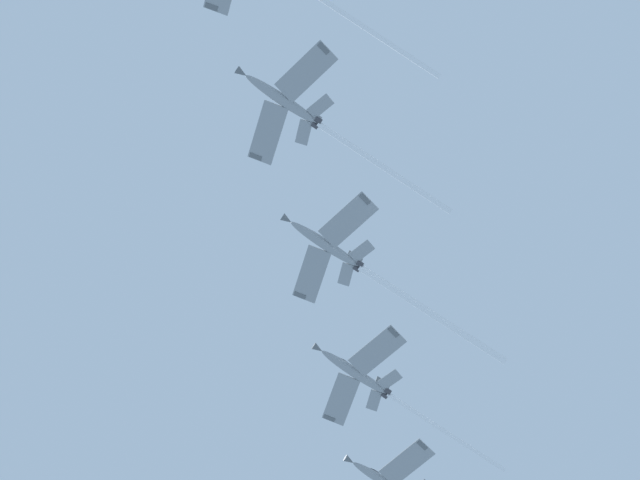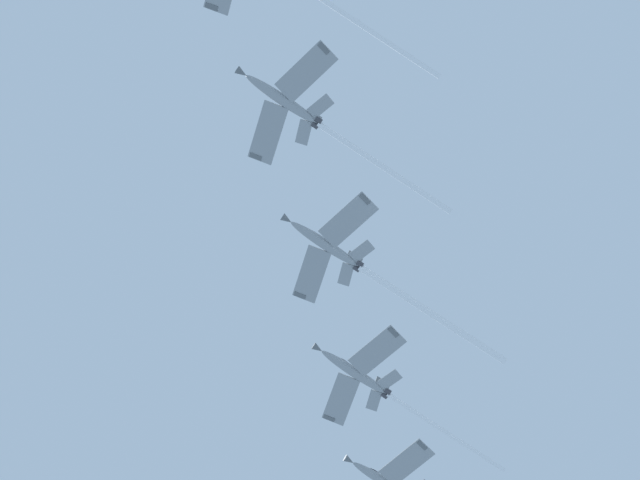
% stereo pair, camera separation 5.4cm
% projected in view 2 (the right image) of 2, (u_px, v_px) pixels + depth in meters
% --- Properties ---
extents(jet_second, '(20.44, 32.70, 9.24)m').
position_uv_depth(jet_second, '(309.00, 117.00, 150.25)').
color(jet_second, gray).
extents(jet_third, '(22.16, 35.48, 10.65)m').
position_uv_depth(jet_third, '(367.00, 271.00, 158.51)').
color(jet_third, gray).
extents(jet_fourth, '(20.24, 31.73, 9.51)m').
position_uv_depth(jet_fourth, '(373.00, 384.00, 164.95)').
color(jet_fourth, gray).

